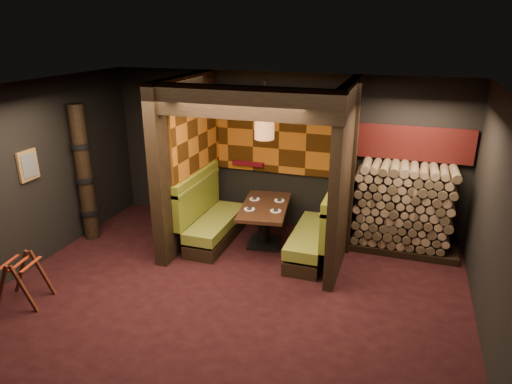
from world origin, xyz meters
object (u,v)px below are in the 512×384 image
object	(u,v)px
pendant_lamp	(264,125)
totem_column	(84,175)
dining_table	(265,218)
firewood_stack	(407,209)
booth_bench_left	(210,220)
booth_bench_right	(317,234)
luggage_rack	(22,278)

from	to	relation	value
pendant_lamp	totem_column	xyz separation A→B (m)	(-3.04, -0.66, -0.93)
dining_table	pendant_lamp	distance (m)	1.62
totem_column	firewood_stack	world-z (taller)	totem_column
booth_bench_left	dining_table	size ratio (longest dim) A/B	1.07
booth_bench_right	firewood_stack	bearing A→B (deg)	27.35
booth_bench_right	luggage_rack	bearing A→B (deg)	-144.33
pendant_lamp	totem_column	distance (m)	3.25
booth_bench_left	pendant_lamp	bearing A→B (deg)	6.43
firewood_stack	booth_bench_left	bearing A→B (deg)	-167.83
firewood_stack	dining_table	bearing A→B (deg)	-166.70
booth_bench_right	totem_column	xyz separation A→B (m)	(-3.98, -0.55, 0.79)
booth_bench_left	booth_bench_right	distance (m)	1.89
luggage_rack	totem_column	distance (m)	2.21
booth_bench_left	totem_column	world-z (taller)	totem_column
booth_bench_right	booth_bench_left	bearing A→B (deg)	180.00
totem_column	pendant_lamp	bearing A→B (deg)	12.20
booth_bench_left	firewood_stack	xyz separation A→B (m)	(3.25, 0.70, 0.35)
pendant_lamp	luggage_rack	xyz separation A→B (m)	(-2.62, -2.66, -1.76)
totem_column	firewood_stack	size ratio (longest dim) A/B	1.39
dining_table	pendant_lamp	size ratio (longest dim) A/B	1.56
booth_bench_right	firewood_stack	xyz separation A→B (m)	(1.35, 0.70, 0.35)
pendant_lamp	luggage_rack	world-z (taller)	pendant_lamp
booth_bench_right	dining_table	size ratio (longest dim) A/B	1.07
booth_bench_left	luggage_rack	world-z (taller)	booth_bench_left
booth_bench_right	pendant_lamp	world-z (taller)	pendant_lamp
totem_column	firewood_stack	distance (m)	5.50
booth_bench_right	pendant_lamp	size ratio (longest dim) A/B	1.67
dining_table	firewood_stack	distance (m)	2.37
totem_column	booth_bench_left	bearing A→B (deg)	14.75
booth_bench_right	dining_table	xyz separation A→B (m)	(-0.94, 0.16, 0.10)
booth_bench_right	luggage_rack	distance (m)	4.38
booth_bench_left	booth_bench_right	world-z (taller)	same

